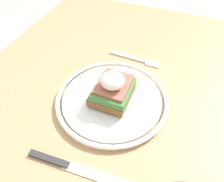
# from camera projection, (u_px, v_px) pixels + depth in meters

# --- Properties ---
(dining_table) EXTENTS (1.04, 0.67, 0.76)m
(dining_table) POSITION_uv_depth(u_px,v_px,m) (94.00, 139.00, 0.58)
(dining_table) COLOR tan
(dining_table) RESTS_ON ground_plane
(plate) EXTENTS (0.26, 0.26, 0.02)m
(plate) POSITION_uv_depth(u_px,v_px,m) (112.00, 99.00, 0.50)
(plate) COLOR silver
(plate) RESTS_ON dining_table
(sandwich) EXTENTS (0.13, 0.08, 0.07)m
(sandwich) POSITION_uv_depth(u_px,v_px,m) (113.00, 89.00, 0.47)
(sandwich) COLOR brown
(sandwich) RESTS_ON plate
(fork) EXTENTS (0.02, 0.14, 0.00)m
(fork) POSITION_uv_depth(u_px,v_px,m) (137.00, 59.00, 0.60)
(fork) COLOR silver
(fork) RESTS_ON dining_table
(knife) EXTENTS (0.03, 0.20, 0.01)m
(knife) POSITION_uv_depth(u_px,v_px,m) (69.00, 166.00, 0.40)
(knife) COLOR #2D2D2D
(knife) RESTS_ON dining_table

